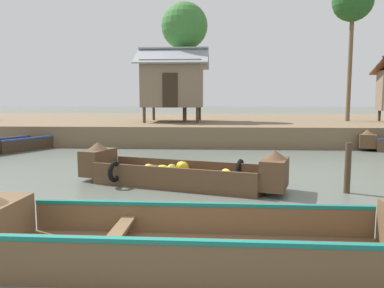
{
  "coord_description": "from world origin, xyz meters",
  "views": [
    {
      "loc": [
        0.95,
        -4.01,
        2.08
      ],
      "look_at": [
        0.35,
        6.08,
        0.93
      ],
      "focal_mm": 34.76,
      "sensor_mm": 36.0,
      "label": 1
    }
  ],
  "objects_px": {
    "banana_boat": "(178,172)",
    "stilt_house_mid_left": "(174,84)",
    "viewer_boat": "(198,240)",
    "cargo_boat_upstream": "(34,142)",
    "palm_tree_mid": "(353,3)",
    "mooring_post": "(348,168)",
    "palm_tree_near": "(184,27)"
  },
  "relations": [
    {
      "from": "cargo_boat_upstream",
      "to": "palm_tree_near",
      "type": "relative_size",
      "value": 0.72
    },
    {
      "from": "banana_boat",
      "to": "palm_tree_near",
      "type": "bearing_deg",
      "value": 93.81
    },
    {
      "from": "stilt_house_mid_left",
      "to": "palm_tree_near",
      "type": "distance_m",
      "value": 3.47
    },
    {
      "from": "cargo_boat_upstream",
      "to": "viewer_boat",
      "type": "bearing_deg",
      "value": -55.6
    },
    {
      "from": "palm_tree_near",
      "to": "mooring_post",
      "type": "xyz_separation_m",
      "value": [
        4.81,
        -13.62,
        -5.85
      ]
    },
    {
      "from": "viewer_boat",
      "to": "palm_tree_near",
      "type": "xyz_separation_m",
      "value": [
        -1.55,
        17.53,
        6.14
      ]
    },
    {
      "from": "palm_tree_near",
      "to": "viewer_boat",
      "type": "bearing_deg",
      "value": -84.95
    },
    {
      "from": "banana_boat",
      "to": "palm_tree_near",
      "type": "xyz_separation_m",
      "value": [
        -0.87,
        13.06,
        6.1
      ]
    },
    {
      "from": "banana_boat",
      "to": "mooring_post",
      "type": "xyz_separation_m",
      "value": [
        3.94,
        -0.56,
        0.24
      ]
    },
    {
      "from": "cargo_boat_upstream",
      "to": "palm_tree_mid",
      "type": "bearing_deg",
      "value": 21.73
    },
    {
      "from": "palm_tree_mid",
      "to": "mooring_post",
      "type": "relative_size",
      "value": 6.91
    },
    {
      "from": "banana_boat",
      "to": "stilt_house_mid_left",
      "type": "bearing_deg",
      "value": 96.66
    },
    {
      "from": "viewer_boat",
      "to": "palm_tree_near",
      "type": "distance_m",
      "value": 18.64
    },
    {
      "from": "viewer_boat",
      "to": "palm_tree_mid",
      "type": "distance_m",
      "value": 20.93
    },
    {
      "from": "cargo_boat_upstream",
      "to": "mooring_post",
      "type": "relative_size",
      "value": 4.26
    },
    {
      "from": "mooring_post",
      "to": "palm_tree_mid",
      "type": "bearing_deg",
      "value": 70.89
    },
    {
      "from": "banana_boat",
      "to": "cargo_boat_upstream",
      "type": "height_order",
      "value": "banana_boat"
    },
    {
      "from": "stilt_house_mid_left",
      "to": "palm_tree_near",
      "type": "height_order",
      "value": "palm_tree_near"
    },
    {
      "from": "stilt_house_mid_left",
      "to": "banana_boat",
      "type": "bearing_deg",
      "value": -83.34
    },
    {
      "from": "banana_boat",
      "to": "palm_tree_mid",
      "type": "distance_m",
      "value": 17.59
    },
    {
      "from": "mooring_post",
      "to": "palm_tree_near",
      "type": "bearing_deg",
      "value": 109.43
    },
    {
      "from": "cargo_boat_upstream",
      "to": "mooring_post",
      "type": "xyz_separation_m",
      "value": [
        11.11,
        -7.57,
        0.28
      ]
    },
    {
      "from": "palm_tree_near",
      "to": "mooring_post",
      "type": "height_order",
      "value": "palm_tree_near"
    },
    {
      "from": "stilt_house_mid_left",
      "to": "palm_tree_near",
      "type": "relative_size",
      "value": 0.61
    },
    {
      "from": "cargo_boat_upstream",
      "to": "mooring_post",
      "type": "distance_m",
      "value": 13.45
    },
    {
      "from": "viewer_boat",
      "to": "palm_tree_mid",
      "type": "relative_size",
      "value": 0.79
    },
    {
      "from": "banana_boat",
      "to": "viewer_boat",
      "type": "relative_size",
      "value": 0.84
    },
    {
      "from": "cargo_boat_upstream",
      "to": "stilt_house_mid_left",
      "type": "xyz_separation_m",
      "value": [
        5.75,
        5.21,
        2.81
      ]
    },
    {
      "from": "viewer_boat",
      "to": "palm_tree_mid",
      "type": "xyz_separation_m",
      "value": [
        8.08,
        17.82,
        7.42
      ]
    },
    {
      "from": "viewer_boat",
      "to": "cargo_boat_upstream",
      "type": "bearing_deg",
      "value": 124.4
    },
    {
      "from": "banana_boat",
      "to": "viewer_boat",
      "type": "xyz_separation_m",
      "value": [
        0.68,
        -4.47,
        -0.04
      ]
    },
    {
      "from": "palm_tree_near",
      "to": "mooring_post",
      "type": "bearing_deg",
      "value": -70.57
    }
  ]
}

